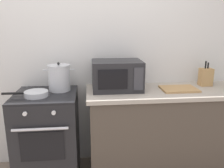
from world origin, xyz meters
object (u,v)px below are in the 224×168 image
stove (48,137)px  knife_block (206,77)px  stock_pot (59,78)px  frying_pan (35,94)px  microwave (117,75)px  cutting_board (179,89)px

stove → knife_block: bearing=4.8°
stock_pot → frying_pan: size_ratio=0.73×
microwave → knife_block: 0.99m
stove → stock_pot: size_ratio=3.00×
microwave → cutting_board: microwave is taller
stock_pot → cutting_board: stock_pot is taller
stock_pot → knife_block: size_ratio=1.14×
stove → frying_pan: size_ratio=2.19×
stock_pot → knife_block: stock_pot is taller
stove → stock_pot: 0.62m
cutting_board → knife_block: 0.39m
stove → knife_block: (1.70, 0.14, 0.56)m
stove → cutting_board: cutting_board is taller
microwave → cutting_board: 0.65m
stove → frying_pan: 0.50m
frying_pan → knife_block: knife_block is taller
knife_block → frying_pan: bearing=-172.9°
stove → knife_block: knife_block is taller
frying_pan → knife_block: size_ratio=1.56×
stock_pot → frying_pan: bearing=-137.4°
stock_pot → microwave: (0.58, -0.03, 0.02)m
cutting_board → microwave: bearing=173.0°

